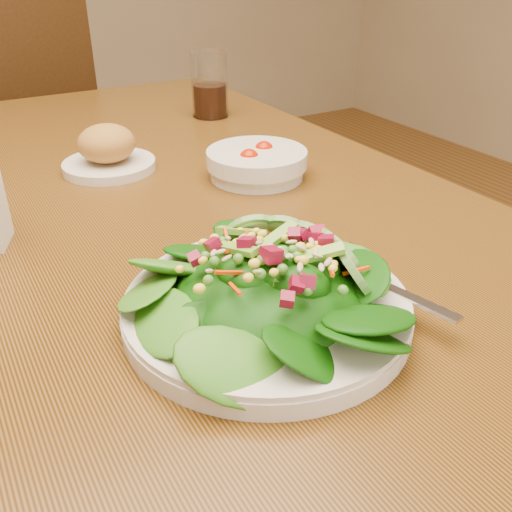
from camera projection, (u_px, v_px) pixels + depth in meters
name	position (u px, v px, depth m)	size (l,w,h in m)	color
dining_table	(136.00, 264.00, 0.85)	(0.90, 1.40, 0.75)	brown
chair_far	(12.00, 151.00, 1.66)	(0.53, 0.53, 1.00)	black
salad_plate	(275.00, 289.00, 0.55)	(0.28, 0.28, 0.08)	silver
bread_plate	(108.00, 152.00, 0.90)	(0.15, 0.15, 0.07)	silver
tomato_bowl	(257.00, 163.00, 0.87)	(0.15, 0.15, 0.05)	silver
drinking_glass	(210.00, 89.00, 1.16)	(0.07, 0.07, 0.13)	silver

